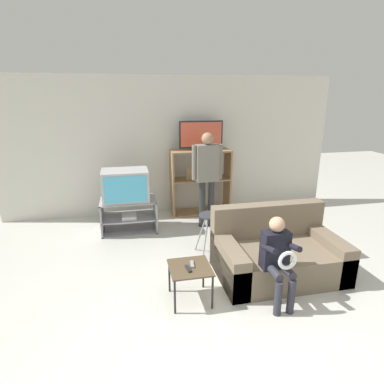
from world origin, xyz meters
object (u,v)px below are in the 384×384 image
television_flat (201,136)px  folding_stool (210,223)px  media_shelf (200,182)px  person_seated_child (278,255)px  tv_stand (129,215)px  television_main (125,185)px  couch (277,254)px  person_standing_adult (207,171)px  snack_table (190,271)px  remote_control_black (188,269)px  remote_control_white (192,264)px

television_flat → folding_stool: television_flat is taller
media_shelf → television_flat: 0.87m
television_flat → person_seated_child: television_flat is taller
tv_stand → television_flat: bearing=23.0°
television_main → television_flat: bearing=22.5°
couch → television_flat: bearing=100.5°
television_flat → person_standing_adult: bearing=-94.6°
snack_table → couch: (1.22, 0.34, -0.10)m
snack_table → tv_stand: bearing=106.3°
tv_stand → television_main: size_ratio=1.23×
television_flat → snack_table: size_ratio=1.78×
television_main → couch: 2.66m
tv_stand → remote_control_black: size_ratio=6.46×
tv_stand → remote_control_white: tv_stand is taller
remote_control_white → person_seated_child: (0.90, -0.26, 0.15)m
couch → remote_control_white: bearing=-165.7°
television_main → person_seated_child: size_ratio=0.75×
television_main → folding_stool: (1.15, -1.18, -0.30)m
television_main → remote_control_white: (0.69, -2.11, -0.38)m
remote_control_white → person_seated_child: size_ratio=0.14×
television_main → snack_table: size_ratio=1.63×
tv_stand → person_standing_adult: bearing=-4.0°
folding_stool → snack_table: bearing=-117.0°
person_standing_adult → tv_stand: bearing=176.0°
person_seated_child → snack_table: bearing=166.5°
media_shelf → snack_table: size_ratio=2.71×
snack_table → person_seated_child: person_seated_child is taller
couch → television_main: bearing=136.1°
television_main → remote_control_black: television_main is taller
television_main → television_flat: (1.43, 0.59, 0.70)m
couch → person_seated_child: 0.70m
snack_table → couch: couch is taller
remote_control_white → remote_control_black: bearing=-120.3°
folding_stool → remote_control_black: 1.14m
person_seated_child → media_shelf: bearing=93.4°
tv_stand → person_standing_adult: 1.54m
remote_control_white → couch: (1.19, 0.30, -0.16)m
television_main → television_flat: 1.70m
television_main → remote_control_black: bearing=-74.1°
television_main → person_standing_adult: (1.38, -0.10, 0.20)m
remote_control_black → tv_stand: bearing=98.9°
television_flat → remote_control_black: television_flat is taller
tv_stand → couch: size_ratio=0.59×
television_main → remote_control_white: bearing=-72.0°
media_shelf → remote_control_white: (-0.73, -2.68, -0.21)m
television_main → person_seated_child: bearing=-56.1°
television_main → remote_control_white: size_ratio=5.24×
snack_table → media_shelf: bearing=74.3°
folding_stool → couch: couch is taller
remote_control_black → media_shelf: bearing=67.7°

